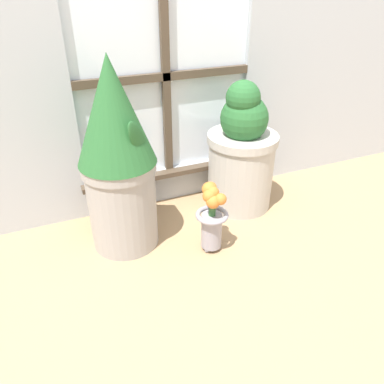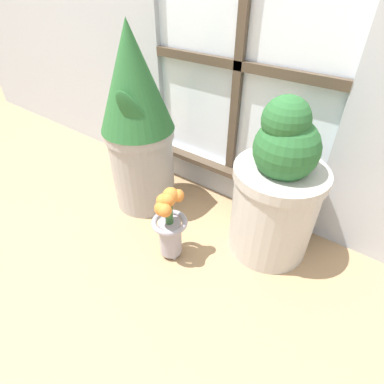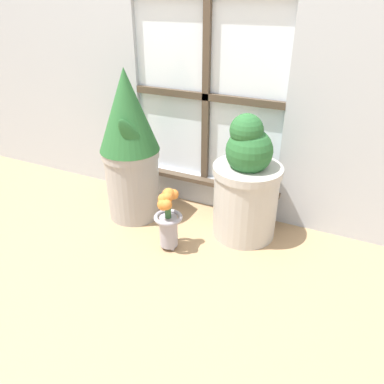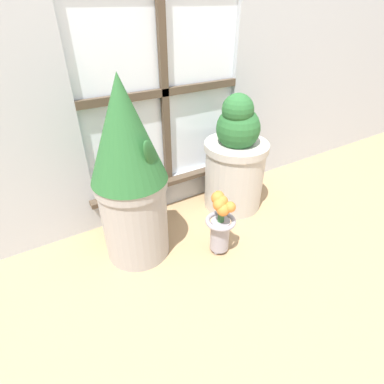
% 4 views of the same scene
% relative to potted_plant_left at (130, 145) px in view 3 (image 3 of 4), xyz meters
% --- Properties ---
extents(ground_plane, '(10.00, 10.00, 0.00)m').
position_rel_potted_plant_left_xyz_m(ground_plane, '(0.31, -0.29, -0.42)').
color(ground_plane, tan).
extents(potted_plant_left, '(0.31, 0.31, 0.80)m').
position_rel_potted_plant_left_xyz_m(potted_plant_left, '(0.00, 0.00, 0.00)').
color(potted_plant_left, '#9E9993').
rests_on(potted_plant_left, ground_plane).
extents(potted_plant_right, '(0.34, 0.34, 0.64)m').
position_rel_potted_plant_left_xyz_m(potted_plant_right, '(0.61, 0.08, -0.14)').
color(potted_plant_right, '#B7B2A8').
rests_on(potted_plant_right, ground_plane).
extents(flower_vase, '(0.14, 0.14, 0.32)m').
position_rel_potted_plant_left_xyz_m(flower_vase, '(0.32, -0.20, -0.24)').
color(flower_vase, '#99939E').
rests_on(flower_vase, ground_plane).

